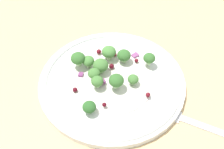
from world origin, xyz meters
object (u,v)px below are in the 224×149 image
Objects in this scene: plate at (112,81)px; broccoli_floret_2 at (88,61)px; broccoli_floret_1 at (133,80)px; fork at (207,127)px; broccoli_floret_0 at (97,81)px.

broccoli_floret_2 is at bearing 126.75° from plate.
broccoli_floret_2 is (-6.62, 6.82, 0.28)cm from broccoli_floret_1.
broccoli_floret_1 is (3.29, -2.36, 1.79)cm from plate.
broccoli_floret_1 is 14.82cm from fork.
broccoli_floret_0 is at bearing -161.29° from plate.
plate is 12.09× the size of broccoli_floret_0.
broccoli_floret_0 reaches higher than plate.
broccoli_floret_1 is at bearing 127.05° from fork.
broccoli_floret_0 is 0.96× the size of broccoli_floret_2.
broccoli_floret_0 is 0.15× the size of fork.
broccoli_floret_0 is 1.11× the size of broccoli_floret_1.
fork is (12.10, -14.03, -0.61)cm from plate.
plate is 4.43cm from broccoli_floret_1.
broccoli_floret_0 is 5.51cm from broccoli_floret_2.
plate is 18.54cm from fork.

